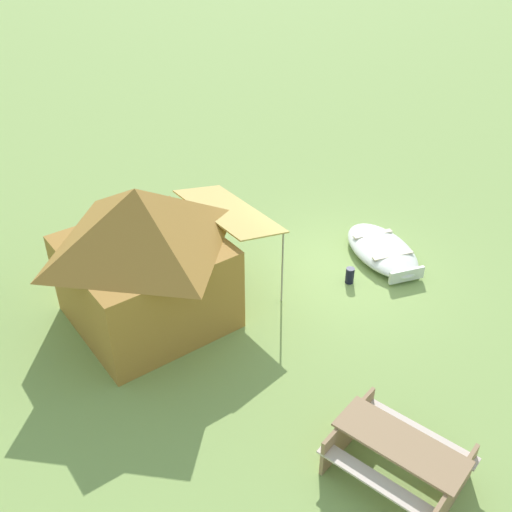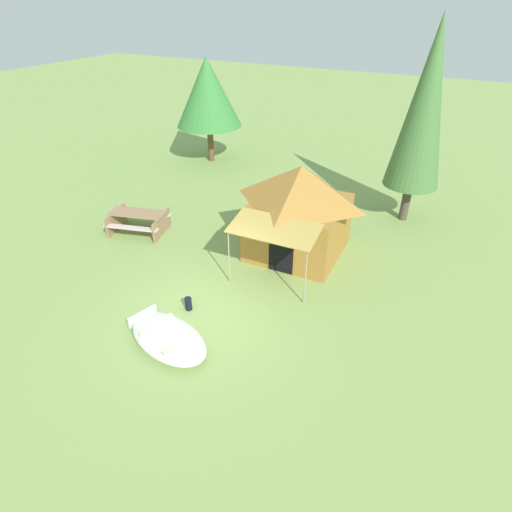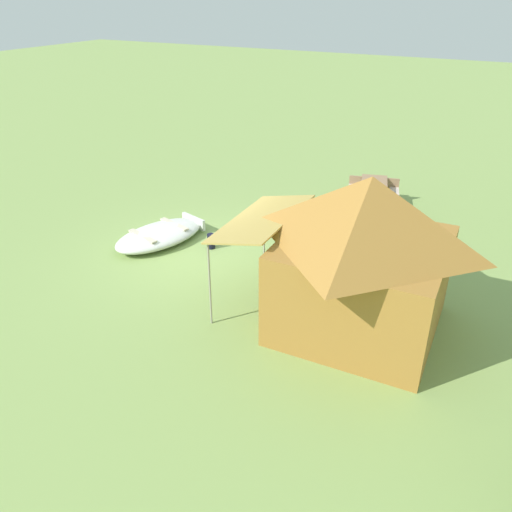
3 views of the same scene
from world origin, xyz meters
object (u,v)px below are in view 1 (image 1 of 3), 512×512
at_px(canvas_cabin_tent, 143,255).
at_px(cooler_box, 204,312).
at_px(fuel_can, 350,275).
at_px(beached_rowboat, 382,250).
at_px(picnic_table, 399,454).

distance_m(canvas_cabin_tent, cooler_box, 1.68).
bearing_deg(fuel_can, canvas_cabin_tent, 70.68).
xyz_separation_m(beached_rowboat, picnic_table, (-4.28, 4.03, 0.28)).
distance_m(canvas_cabin_tent, fuel_can, 4.47).
relative_size(canvas_cabin_tent, picnic_table, 1.84).
relative_size(beached_rowboat, fuel_can, 7.24).
xyz_separation_m(picnic_table, cooler_box, (4.70, 0.46, -0.28)).
relative_size(picnic_table, fuel_can, 6.08).
xyz_separation_m(canvas_cabin_tent, picnic_table, (-5.38, -1.28, -1.02)).
bearing_deg(cooler_box, canvas_cabin_tent, 50.26).
bearing_deg(fuel_can, beached_rowboat, -76.49).
height_order(beached_rowboat, canvas_cabin_tent, canvas_cabin_tent).
height_order(canvas_cabin_tent, fuel_can, canvas_cabin_tent).
height_order(cooler_box, fuel_can, cooler_box).
bearing_deg(cooler_box, fuel_can, -102.82).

